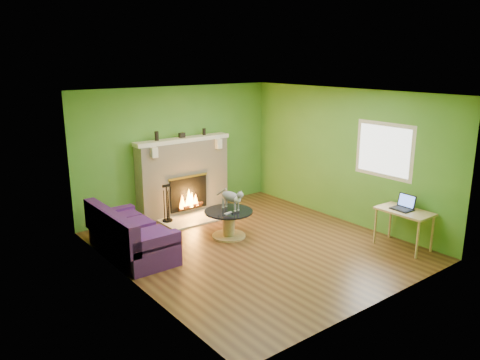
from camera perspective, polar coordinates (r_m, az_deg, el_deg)
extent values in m
plane|color=#502B17|center=(8.16, 1.78, -8.00)|extent=(5.00, 5.00, 0.00)
plane|color=white|center=(7.55, 1.94, 10.52)|extent=(5.00, 5.00, 0.00)
plane|color=#48872C|center=(9.76, -7.56, 3.66)|extent=(5.00, 0.00, 5.00)
plane|color=#48872C|center=(6.12, 16.98, -3.57)|extent=(5.00, 0.00, 5.00)
plane|color=#48872C|center=(6.60, -13.39, -1.99)|extent=(0.00, 5.00, 5.00)
plane|color=#48872C|center=(9.32, 12.59, 2.90)|extent=(0.00, 5.00, 5.00)
plane|color=silver|center=(8.73, 17.17, 3.49)|extent=(0.00, 1.20, 1.20)
plane|color=white|center=(8.72, 17.14, 3.48)|extent=(0.00, 1.06, 1.06)
cube|color=beige|center=(9.74, -6.93, 0.33)|extent=(2.00, 0.35, 1.50)
cube|color=black|center=(9.66, -6.29, -1.67)|extent=(0.85, 0.03, 0.68)
cube|color=gold|center=(9.56, -6.33, 0.39)|extent=(0.91, 0.02, 0.04)
cylinder|color=black|center=(9.72, -6.13, -3.30)|extent=(0.55, 0.07, 0.07)
cube|color=white|center=(9.55, -6.98, 4.89)|extent=(2.10, 0.28, 0.08)
cube|color=white|center=(9.06, -10.42, 3.32)|extent=(0.12, 0.10, 0.20)
cube|color=white|center=(9.82, -2.63, 4.43)|extent=(0.12, 0.10, 0.20)
cube|color=beige|center=(9.52, -5.15, -4.58)|extent=(1.50, 0.75, 0.03)
cube|color=white|center=(9.55, -6.98, 4.89)|extent=(2.10, 0.28, 0.08)
cube|color=#47185D|center=(7.98, -12.95, -7.37)|extent=(0.81, 1.80, 0.41)
cube|color=#47185D|center=(7.72, -15.50, -5.49)|extent=(0.18, 1.80, 0.51)
cube|color=#47185D|center=(7.20, -10.30, -7.46)|extent=(0.81, 0.18, 0.20)
cube|color=#47185D|center=(8.59, -15.35, -4.07)|extent=(0.81, 0.18, 0.20)
cube|color=#47185D|center=(7.47, -11.07, -6.67)|extent=(0.65, 0.48, 0.11)
cube|color=#47185D|center=(7.98, -13.04, -5.37)|extent=(0.65, 0.48, 0.11)
cube|color=#47185D|center=(8.42, -14.51, -4.39)|extent=(0.65, 0.48, 0.11)
cylinder|color=#D4B572|center=(8.55, -1.38, -6.80)|extent=(0.61, 0.61, 0.03)
cylinder|color=#D4B572|center=(8.47, -1.39, -5.36)|extent=(0.22, 0.22, 0.42)
cylinder|color=black|center=(8.39, -1.40, -3.86)|extent=(0.87, 0.87, 0.03)
cube|color=#D4B572|center=(8.34, 19.46, -3.61)|extent=(0.52, 0.90, 0.04)
cylinder|color=#D4B572|center=(8.08, 20.82, -6.85)|extent=(0.04, 0.04, 0.63)
cylinder|color=#D4B572|center=(8.43, 22.39, -6.10)|extent=(0.04, 0.04, 0.63)
cylinder|color=#D4B572|center=(8.49, 16.17, -5.41)|extent=(0.04, 0.04, 0.63)
cylinder|color=#D4B572|center=(8.82, 17.84, -4.77)|extent=(0.04, 0.04, 0.63)
cube|color=#99999C|center=(8.24, -1.46, -4.05)|extent=(0.18, 0.08, 0.02)
cube|color=black|center=(8.26, -0.54, -4.00)|extent=(0.16, 0.05, 0.02)
cylinder|color=black|center=(9.28, -10.12, 5.30)|extent=(0.08, 0.08, 0.18)
cylinder|color=black|center=(9.84, -4.40, 5.89)|extent=(0.07, 0.07, 0.14)
cube|color=black|center=(9.56, -7.09, 5.45)|extent=(0.12, 0.08, 0.10)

